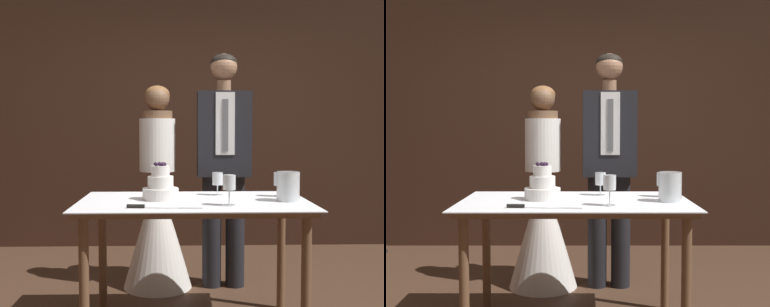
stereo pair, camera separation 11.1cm
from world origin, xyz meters
TOP-DOWN VIEW (x-y plane):
  - wall_back at (0.00, 2.22)m, footprint 5.60×0.12m
  - cake_table at (-0.15, 0.04)m, footprint 1.41×0.83m
  - tiered_cake at (-0.35, 0.08)m, footprint 0.22×0.22m
  - cake_knife at (-0.40, -0.24)m, footprint 0.42×0.06m
  - wine_glass_near at (0.42, 0.20)m, footprint 0.07×0.07m
  - wine_glass_middle at (0.02, 0.26)m, footprint 0.07×0.07m
  - wine_glass_far at (0.05, -0.16)m, footprint 0.07×0.07m
  - hurricane_candle at (0.43, -0.00)m, footprint 0.14×0.14m
  - bride at (-0.41, 0.86)m, footprint 0.54×0.54m
  - groom at (0.11, 0.86)m, footprint 0.41×0.25m

SIDE VIEW (x-z plane):
  - bride at x=-0.41m, z-range -0.22..1.37m
  - cake_table at x=-0.15m, z-range 0.31..1.12m
  - cake_knife at x=-0.40m, z-range 0.81..0.83m
  - tiered_cake at x=-0.35m, z-range 0.77..1.01m
  - hurricane_candle at x=0.43m, z-range 0.81..0.99m
  - wine_glass_middle at x=0.02m, z-range 0.84..0.99m
  - wine_glass_near at x=0.42m, z-range 0.84..1.00m
  - wine_glass_far at x=0.05m, z-range 0.85..1.02m
  - groom at x=0.11m, z-range 0.11..1.95m
  - wall_back at x=0.00m, z-range 0.00..2.80m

